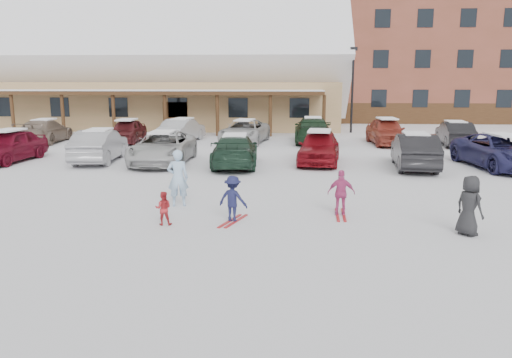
# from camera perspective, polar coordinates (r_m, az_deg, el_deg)

# --- Properties ---
(ground) EXTENTS (160.00, 160.00, 0.00)m
(ground) POSITION_cam_1_polar(r_m,az_deg,el_deg) (13.64, -1.53, -4.93)
(ground) COLOR white
(ground) RESTS_ON ground
(day_lodge) EXTENTS (29.12, 12.50, 10.38)m
(day_lodge) POSITION_cam_1_polar(r_m,az_deg,el_deg) (42.24, -10.52, 11.32)
(day_lodge) COLOR tan
(day_lodge) RESTS_ON ground
(alpine_hotel) EXTENTS (31.48, 14.01, 21.48)m
(alpine_hotel) POSITION_cam_1_polar(r_m,az_deg,el_deg) (52.90, 18.70, 15.98)
(alpine_hotel) COLOR brown
(alpine_hotel) RESTS_ON ground
(lamp_post) EXTENTS (0.50, 0.25, 6.05)m
(lamp_post) POSITION_cam_1_polar(r_m,az_deg,el_deg) (36.93, 10.98, 10.52)
(lamp_post) COLOR black
(lamp_post) RESTS_ON ground
(conifer_2) EXTENTS (5.28, 5.28, 12.24)m
(conifer_2) POSITION_cam_1_polar(r_m,az_deg,el_deg) (63.33, -26.58, 12.90)
(conifer_2) COLOR black
(conifer_2) RESTS_ON ground
(conifer_3) EXTENTS (3.96, 3.96, 9.18)m
(conifer_3) POSITION_cam_1_polar(r_m,az_deg,el_deg) (57.25, 8.68, 12.51)
(conifer_3) COLOR black
(conifer_3) RESTS_ON ground
(adult_skier) EXTENTS (0.71, 0.54, 1.74)m
(adult_skier) POSITION_cam_1_polar(r_m,az_deg,el_deg) (15.33, -8.92, 0.11)
(adult_skier) COLOR #A2C4E4
(adult_skier) RESTS_ON ground
(toddler_red) EXTENTS (0.47, 0.38, 0.91)m
(toddler_red) POSITION_cam_1_polar(r_m,az_deg,el_deg) (13.49, -10.55, -3.30)
(toddler_red) COLOR #B1252B
(toddler_red) RESTS_ON ground
(child_navy) EXTENTS (0.93, 0.71, 1.27)m
(child_navy) POSITION_cam_1_polar(r_m,az_deg,el_deg) (13.53, -2.66, -2.28)
(child_navy) COLOR #171A3F
(child_navy) RESTS_ON ground
(skis_child_navy) EXTENTS (0.65, 1.39, 0.03)m
(skis_child_navy) POSITION_cam_1_polar(r_m,az_deg,el_deg) (13.69, -2.64, -4.81)
(skis_child_navy) COLOR #A6171B
(skis_child_navy) RESTS_ON ground
(child_magenta) EXTENTS (0.79, 0.36, 1.32)m
(child_magenta) POSITION_cam_1_polar(r_m,az_deg,el_deg) (14.33, 9.72, -1.58)
(child_magenta) COLOR #BE3C78
(child_magenta) RESTS_ON ground
(skis_child_magenta) EXTENTS (0.27, 1.41, 0.03)m
(skis_child_magenta) POSITION_cam_1_polar(r_m,az_deg,el_deg) (14.48, 9.64, -4.06)
(skis_child_magenta) COLOR #A6171B
(skis_child_magenta) RESTS_ON ground
(bystander_dark) EXTENTS (0.80, 0.88, 1.51)m
(bystander_dark) POSITION_cam_1_polar(r_m,az_deg,el_deg) (13.41, 23.20, -2.81)
(bystander_dark) COLOR black
(bystander_dark) RESTS_ON ground
(parked_car_0) EXTENTS (2.10, 4.53, 1.50)m
(parked_car_0) POSITION_cam_1_polar(r_m,az_deg,el_deg) (26.13, -26.38, 3.41)
(parked_car_0) COLOR maroon
(parked_car_0) RESTS_ON ground
(parked_car_1) EXTENTS (1.96, 4.70, 1.51)m
(parked_car_1) POSITION_cam_1_polar(r_m,az_deg,el_deg) (24.58, -17.47, 3.65)
(parked_car_1) COLOR #98989C
(parked_car_1) RESTS_ON ground
(parked_car_2) EXTENTS (2.52, 5.31, 1.47)m
(parked_car_2) POSITION_cam_1_polar(r_m,az_deg,el_deg) (23.34, -10.58, 3.54)
(parked_car_2) COLOR #B8B8B8
(parked_car_2) RESTS_ON ground
(parked_car_3) EXTENTS (2.21, 4.93, 1.40)m
(parked_car_3) POSITION_cam_1_polar(r_m,az_deg,el_deg) (22.22, -2.43, 3.26)
(parked_car_3) COLOR #1D3829
(parked_car_3) RESTS_ON ground
(parked_car_4) EXTENTS (2.32, 4.64, 1.52)m
(parked_car_4) POSITION_cam_1_polar(r_m,az_deg,el_deg) (23.17, 7.23, 3.66)
(parked_car_4) COLOR maroon
(parked_car_4) RESTS_ON ground
(parked_car_5) EXTENTS (2.10, 4.77, 1.52)m
(parked_car_5) POSITION_cam_1_polar(r_m,az_deg,el_deg) (22.74, 17.67, 3.07)
(parked_car_5) COLOR black
(parked_car_5) RESTS_ON ground
(parked_car_6) EXTENTS (3.13, 5.61, 1.48)m
(parked_car_6) POSITION_cam_1_polar(r_m,az_deg,el_deg) (24.17, 26.21, 2.85)
(parked_car_6) COLOR navy
(parked_car_6) RESTS_ON ground
(parked_car_7) EXTENTS (2.35, 5.06, 1.43)m
(parked_car_7) POSITION_cam_1_polar(r_m,az_deg,el_deg) (33.13, -22.98, 5.06)
(parked_car_7) COLOR gray
(parked_car_7) RESTS_ON ground
(parked_car_8) EXTENTS (1.78, 4.19, 1.41)m
(parked_car_8) POSITION_cam_1_polar(r_m,az_deg,el_deg) (31.64, -14.52, 5.33)
(parked_car_8) COLOR #5A1B1F
(parked_car_8) RESTS_ON ground
(parked_car_9) EXTENTS (2.23, 4.57, 1.44)m
(parked_car_9) POSITION_cam_1_polar(r_m,az_deg,el_deg) (31.29, -8.40, 5.53)
(parked_car_9) COLOR #A0A1A5
(parked_car_9) RESTS_ON ground
(parked_car_10) EXTENTS (3.06, 5.39, 1.42)m
(parked_car_10) POSITION_cam_1_polar(r_m,az_deg,el_deg) (30.33, -1.31, 5.45)
(parked_car_10) COLOR #BBBBBB
(parked_car_10) RESTS_ON ground
(parked_car_11) EXTENTS (2.27, 5.38, 1.55)m
(parked_car_11) POSITION_cam_1_polar(r_m,az_deg,el_deg) (30.68, 6.49, 5.57)
(parked_car_11) COLOR #1B351F
(parked_car_11) RESTS_ON ground
(parked_car_12) EXTENTS (2.05, 4.66, 1.56)m
(parked_car_12) POSITION_cam_1_polar(r_m,az_deg,el_deg) (30.69, 14.68, 5.28)
(parked_car_12) COLOR #A13C2C
(parked_car_12) RESTS_ON ground
(parked_car_13) EXTENTS (1.91, 4.43, 1.42)m
(parked_car_13) POSITION_cam_1_polar(r_m,az_deg,el_deg) (31.36, 21.77, 4.84)
(parked_car_13) COLOR black
(parked_car_13) RESTS_ON ground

